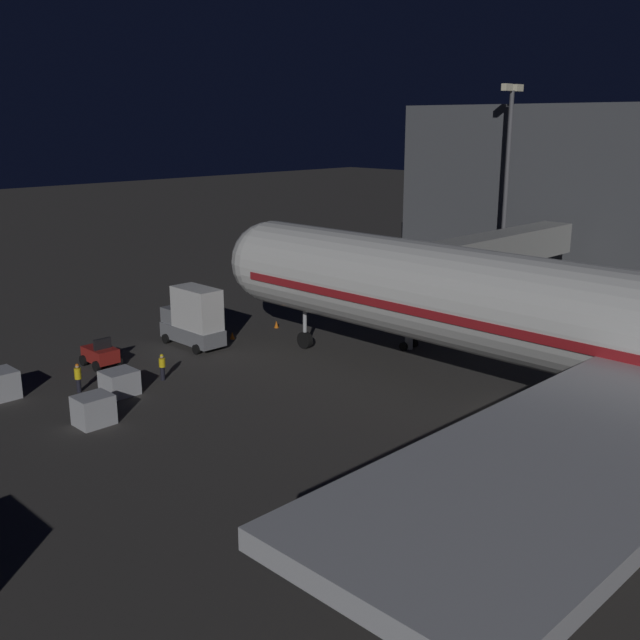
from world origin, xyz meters
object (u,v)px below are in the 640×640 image
baggage_tug_lead (101,355)px  ground_crew_by_belt_loader (162,366)px  baggage_container_far_row (120,383)px  catering_truck (194,317)px  baggage_container_mid_row (94,410)px  ground_crew_marshaller_fwd (78,376)px  apron_floodlight_mast (507,176)px  jet_bridge (472,255)px  traffic_cone_nose_port (276,324)px  traffic_cone_nose_starboard (232,335)px

baggage_tug_lead → ground_crew_by_belt_loader: size_ratio=1.45×
baggage_tug_lead → baggage_container_far_row: size_ratio=1.31×
catering_truck → baggage_container_far_row: bearing=28.7°
baggage_container_mid_row → ground_crew_by_belt_loader: 7.38m
baggage_container_far_row → ground_crew_marshaller_fwd: ground_crew_marshaller_fwd is taller
apron_floodlight_mast → ground_crew_by_belt_loader: apron_floodlight_mast is taller
jet_bridge → catering_truck: jet_bridge is taller
apron_floodlight_mast → baggage_container_far_row: size_ratio=9.95×
apron_floodlight_mast → traffic_cone_nose_port: 26.20m
ground_crew_marshaller_fwd → ground_crew_by_belt_loader: bearing=160.1°
baggage_tug_lead → ground_crew_by_belt_loader: bearing=103.9°
jet_bridge → apron_floodlight_mast: apron_floodlight_mast is taller
catering_truck → ground_crew_marshaller_fwd: size_ratio=2.99×
baggage_container_far_row → traffic_cone_nose_port: (-16.39, -4.43, -0.46)m
catering_truck → apron_floodlight_mast: bearing=168.8°
baggage_container_far_row → traffic_cone_nose_starboard: size_ratio=3.44×
apron_floodlight_mast → ground_crew_marshaller_fwd: bearing=-4.5°
traffic_cone_nose_starboard → baggage_container_far_row: bearing=20.3°
jet_bridge → traffic_cone_nose_starboard: size_ratio=42.63×
baggage_container_far_row → traffic_cone_nose_port: bearing=-164.9°
ground_crew_by_belt_loader → ground_crew_marshaller_fwd: size_ratio=0.95×
jet_bridge → apron_floodlight_mast: 14.90m
jet_bridge → baggage_container_far_row: size_ratio=12.40×
catering_truck → baggage_container_mid_row: catering_truck is taller
catering_truck → baggage_container_far_row: 10.29m
catering_truck → baggage_container_mid_row: bearing=32.8°
baggage_container_mid_row → ground_crew_marshaller_fwd: ground_crew_marshaller_fwd is taller
ground_crew_by_belt_loader → catering_truck: bearing=-141.6°
apron_floodlight_mast → ground_crew_marshaller_fwd: apron_floodlight_mast is taller
baggage_tug_lead → traffic_cone_nose_starboard: size_ratio=4.49×
jet_bridge → apron_floodlight_mast: (-13.00, -5.23, 5.07)m
catering_truck → traffic_cone_nose_starboard: bearing=171.3°
baggage_container_mid_row → baggage_container_far_row: 4.49m
catering_truck → ground_crew_by_belt_loader: 7.38m
ground_crew_by_belt_loader → traffic_cone_nose_port: size_ratio=3.09×
baggage_container_far_row → ground_crew_by_belt_loader: 3.26m
baggage_container_mid_row → traffic_cone_nose_starboard: (-15.32, -7.44, -0.54)m
baggage_container_mid_row → ground_crew_marshaller_fwd: 5.43m
ground_crew_by_belt_loader → traffic_cone_nose_starboard: ground_crew_by_belt_loader is taller
baggage_container_mid_row → apron_floodlight_mast: bearing=-177.6°
baggage_tug_lead → baggage_container_far_row: 5.97m
jet_bridge → ground_crew_by_belt_loader: (23.46, -6.78, -4.86)m
catering_truck → ground_crew_marshaller_fwd: catering_truck is taller
baggage_container_mid_row → traffic_cone_nose_port: baggage_container_mid_row is taller
catering_truck → baggage_container_far_row: (8.94, 4.89, -1.40)m
baggage_tug_lead → catering_truck: bearing=173.9°
apron_floodlight_mast → ground_crew_marshaller_fwd: (41.21, -3.27, -9.88)m
ground_crew_marshaller_fwd → baggage_container_far_row: bearing=125.9°
apron_floodlight_mast → ground_crew_by_belt_loader: (36.46, -1.55, -9.92)m
ground_crew_by_belt_loader → baggage_container_far_row: bearing=6.6°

